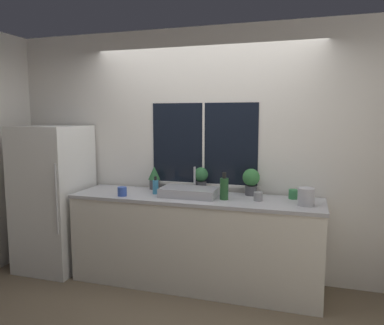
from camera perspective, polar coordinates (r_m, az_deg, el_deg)
ground_plane at (r=3.88m, az=-1.06°, el=-19.82°), size 14.00×14.00×0.00m
wall_back at (r=4.14m, az=1.91°, el=1.49°), size 8.00×0.09×2.70m
wall_left at (r=5.88m, az=-18.11°, el=2.81°), size 0.06×7.00×2.70m
counter at (r=3.97m, az=0.37°, el=-11.81°), size 2.57×0.65×0.94m
refrigerator at (r=4.60m, az=-20.31°, el=-5.04°), size 0.69×0.73×1.64m
sink at (r=3.83m, az=-0.43°, el=-4.52°), size 0.57×0.38×0.28m
potted_plant_left at (r=4.22m, az=-5.77°, el=-2.17°), size 0.13×0.13×0.26m
potted_plant_center at (r=4.04m, az=1.39°, el=-2.42°), size 0.15×0.15×0.27m
potted_plant_right at (r=3.93m, az=8.99°, el=-2.64°), size 0.18×0.18×0.28m
soap_bottle at (r=3.97m, az=-5.58°, el=-3.68°), size 0.06×0.06×0.19m
bottle_tall at (r=3.70m, az=4.92°, el=-3.92°), size 0.08×0.08×0.27m
mug_blue at (r=3.93m, az=-10.59°, el=-4.37°), size 0.09×0.09×0.09m
mug_grey at (r=3.70m, az=10.04°, el=-5.10°), size 0.09×0.09×0.09m
mug_green at (r=3.85m, az=15.14°, el=-4.68°), size 0.09×0.09×0.10m
kettle at (r=3.60m, az=16.99°, el=-4.91°), size 0.15×0.15×0.18m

